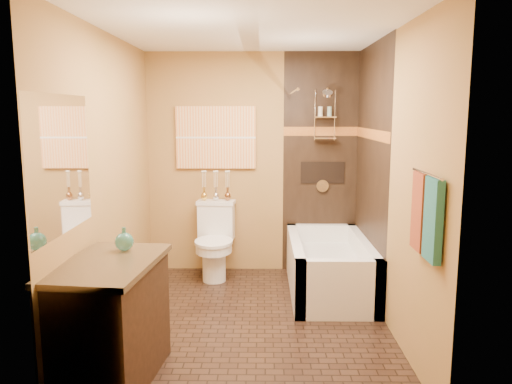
{
  "coord_description": "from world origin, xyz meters",
  "views": [
    {
      "loc": [
        0.11,
        -4.19,
        1.83
      ],
      "look_at": [
        0.05,
        0.4,
        1.1
      ],
      "focal_mm": 35.0,
      "sensor_mm": 36.0,
      "label": 1
    }
  ],
  "objects_px": {
    "sunset_painting": "(216,138)",
    "bathtub": "(329,271)",
    "vanity": "(110,322)",
    "toilet": "(215,240)"
  },
  "relations": [
    {
      "from": "sunset_painting",
      "to": "vanity",
      "type": "bearing_deg",
      "value": -101.6
    },
    {
      "from": "bathtub",
      "to": "toilet",
      "type": "distance_m",
      "value": 1.31
    },
    {
      "from": "vanity",
      "to": "toilet",
      "type": "bearing_deg",
      "value": 83.04
    },
    {
      "from": "bathtub",
      "to": "toilet",
      "type": "bearing_deg",
      "value": 159.66
    },
    {
      "from": "bathtub",
      "to": "vanity",
      "type": "distance_m",
      "value": 2.47
    },
    {
      "from": "sunset_painting",
      "to": "bathtub",
      "type": "relative_size",
      "value": 0.6
    },
    {
      "from": "toilet",
      "to": "vanity",
      "type": "height_order",
      "value": "vanity"
    },
    {
      "from": "sunset_painting",
      "to": "toilet",
      "type": "relative_size",
      "value": 1.07
    },
    {
      "from": "toilet",
      "to": "sunset_painting",
      "type": "bearing_deg",
      "value": 95.43
    },
    {
      "from": "toilet",
      "to": "vanity",
      "type": "bearing_deg",
      "value": -97.56
    }
  ]
}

